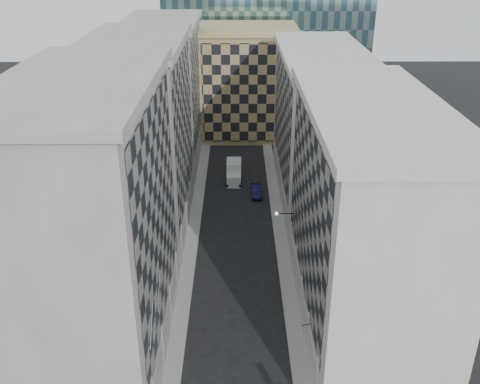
{
  "coord_description": "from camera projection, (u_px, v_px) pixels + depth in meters",
  "views": [
    {
      "loc": [
        0.07,
        -25.44,
        32.27
      ],
      "look_at": [
        0.31,
        13.64,
        13.65
      ],
      "focal_mm": 40.0,
      "sensor_mm": 36.0,
      "label": 1
    }
  ],
  "objects": [
    {
      "name": "bracket_lamp",
      "position": [
        278.0,
        214.0,
        55.87
      ],
      "size": [
        1.98,
        0.36,
        0.36
      ],
      "color": "black",
      "rests_on": "ground"
    },
    {
      "name": "sidewalk_east",
      "position": [
        280.0,
        235.0,
        63.93
      ],
      "size": [
        1.5,
        100.0,
        0.15
      ],
      "primitive_type": "cube",
      "color": "#999993",
      "rests_on": "ground"
    },
    {
      "name": "box_truck",
      "position": [
        234.0,
        173.0,
        78.07
      ],
      "size": [
        2.16,
        5.2,
        2.84
      ],
      "rotation": [
        0.0,
        0.0,
        -0.01
      ],
      "color": "silver",
      "rests_on": "ground"
    },
    {
      "name": "bldg_right_b",
      "position": [
        319.0,
        126.0,
        70.59
      ],
      "size": [
        10.8,
        28.8,
        19.7
      ],
      "color": "beige",
      "rests_on": "ground"
    },
    {
      "name": "sidewalk_west",
      "position": [
        193.0,
        236.0,
        63.87
      ],
      "size": [
        1.5,
        100.0,
        0.15
      ],
      "primitive_type": "cube",
      "color": "#999993",
      "rests_on": "ground"
    },
    {
      "name": "bldg_left_c",
      "position": [
        165.0,
        93.0,
        81.78
      ],
      "size": [
        10.8,
        22.8,
        21.7
      ],
      "color": "gray",
      "rests_on": "ground"
    },
    {
      "name": "shop_sign",
      "position": [
        304.0,
        328.0,
        43.06
      ],
      "size": [
        0.73,
        0.64,
        0.72
      ],
      "rotation": [
        0.0,
        0.0,
        0.23
      ],
      "color": "black",
      "rests_on": "ground"
    },
    {
      "name": "bldg_left_b",
      "position": [
        142.0,
        138.0,
        61.71
      ],
      "size": [
        10.8,
        22.8,
        22.7
      ],
      "color": "gray",
      "rests_on": "ground"
    },
    {
      "name": "flagpoles_left",
      "position": [
        155.0,
        308.0,
        38.79
      ],
      "size": [
        0.1,
        6.33,
        2.33
      ],
      "color": "gray",
      "rests_on": "ground"
    },
    {
      "name": "tan_block",
      "position": [
        248.0,
        81.0,
        94.09
      ],
      "size": [
        16.8,
        14.8,
        18.8
      ],
      "color": "tan",
      "rests_on": "ground"
    },
    {
      "name": "bldg_right_a",
      "position": [
        362.0,
        220.0,
        46.01
      ],
      "size": [
        10.8,
        26.8,
        20.7
      ],
      "color": "beige",
      "rests_on": "ground"
    },
    {
      "name": "dark_car",
      "position": [
        256.0,
        191.0,
        73.8
      ],
      "size": [
        1.56,
        4.11,
        1.34
      ],
      "primitive_type": "imported",
      "rotation": [
        0.0,
        0.0,
        0.03
      ],
      "color": "#10143A",
      "rests_on": "ground"
    },
    {
      "name": "bldg_left_a",
      "position": [
        97.0,
        228.0,
        41.63
      ],
      "size": [
        10.8,
        22.8,
        23.7
      ],
      "color": "gray",
      "rests_on": "ground"
    }
  ]
}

